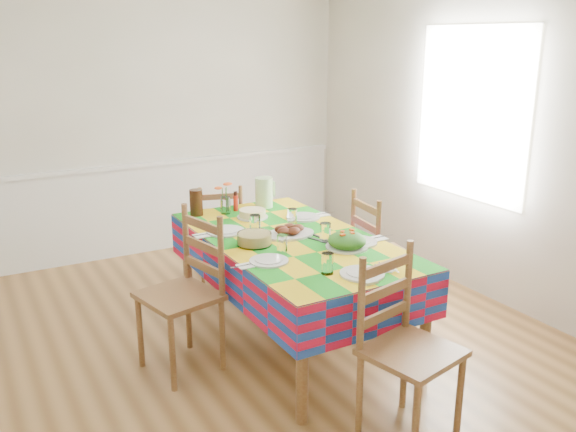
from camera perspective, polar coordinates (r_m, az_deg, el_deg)
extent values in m
cube|color=brown|center=(4.24, -4.09, -13.67)|extent=(4.50, 5.00, 0.04)
cube|color=#BAB5A4|center=(6.10, -14.70, 8.79)|extent=(4.50, 0.04, 2.70)
cube|color=#BAB5A4|center=(5.12, 19.36, 7.02)|extent=(0.04, 5.00, 2.70)
cube|color=white|center=(6.13, -14.27, 4.57)|extent=(4.41, 0.06, 0.04)
cube|color=white|center=(6.24, -14.02, 0.55)|extent=(4.41, 0.03, 0.90)
plane|color=white|center=(5.27, 16.78, 9.15)|extent=(0.00, 1.40, 1.40)
cylinder|color=brown|center=(3.47, 1.34, -13.82)|extent=(0.07, 0.07, 0.72)
cylinder|color=brown|center=(3.94, 12.74, -10.29)|extent=(0.07, 0.07, 0.72)
cylinder|color=brown|center=(4.95, -9.39, -4.44)|extent=(0.07, 0.07, 0.72)
cylinder|color=brown|center=(5.30, -0.31, -2.81)|extent=(0.07, 0.07, 0.72)
cube|color=brown|center=(4.22, 0.34, -2.43)|extent=(1.01, 1.92, 0.04)
cube|color=#BA0F2D|center=(4.22, 0.34, -2.13)|extent=(1.05, 1.97, 0.01)
cube|color=#BA0F2D|center=(4.05, -6.18, -5.37)|extent=(0.01, 1.97, 0.30)
cube|color=#BA0F2D|center=(4.54, 6.13, -2.94)|extent=(0.01, 1.97, 0.30)
cube|color=#BA0F2D|center=(3.52, 8.39, -8.97)|extent=(1.05, 0.01, 0.30)
cube|color=#BA0F2D|center=(5.10, -5.14, -0.72)|extent=(1.05, 0.01, 0.30)
cylinder|color=silver|center=(3.60, 6.95, -5.39)|extent=(0.26, 0.26, 0.01)
cylinder|color=silver|center=(3.60, 6.96, -5.25)|extent=(0.19, 0.19, 0.01)
cylinder|color=white|center=(3.58, 3.72, -4.45)|extent=(0.07, 0.07, 0.13)
cube|color=silver|center=(3.70, 9.16, -4.92)|extent=(0.10, 0.10, 0.01)
cube|color=silver|center=(3.69, 8.93, -4.91)|extent=(0.01, 0.17, 0.00)
cube|color=silver|center=(3.71, 9.40, -4.79)|extent=(0.01, 0.20, 0.00)
cylinder|color=silver|center=(3.78, -1.80, -4.21)|extent=(0.24, 0.24, 0.01)
cylinder|color=silver|center=(3.77, -1.80, -4.08)|extent=(0.17, 0.17, 0.01)
cylinder|color=white|center=(3.92, -0.55, -2.62)|extent=(0.07, 0.07, 0.12)
cube|color=silver|center=(3.71, -4.04, -4.69)|extent=(0.09, 0.09, 0.01)
cube|color=silver|center=(3.70, -4.29, -4.67)|extent=(0.15, 0.01, 0.00)
cube|color=silver|center=(3.72, -3.78, -4.58)|extent=(0.18, 0.01, 0.00)
cylinder|color=silver|center=(4.36, -5.86, -1.43)|extent=(0.28, 0.28, 0.01)
cylinder|color=silver|center=(4.36, -5.86, -1.30)|extent=(0.19, 0.19, 0.01)
cylinder|color=white|center=(4.31, -3.10, -0.77)|extent=(0.08, 0.08, 0.13)
cube|color=silver|center=(4.30, -8.11, -1.84)|extent=(0.10, 0.10, 0.01)
cube|color=silver|center=(4.29, -8.37, -1.82)|extent=(0.17, 0.01, 0.00)
cube|color=silver|center=(4.30, -7.86, -1.74)|extent=(0.20, 0.01, 0.00)
cylinder|color=silver|center=(4.14, 6.45, -2.43)|extent=(0.28, 0.28, 0.01)
cylinder|color=silver|center=(4.14, 6.46, -2.29)|extent=(0.19, 0.19, 0.01)
cylinder|color=white|center=(4.12, 3.51, -1.56)|extent=(0.08, 0.08, 0.13)
cube|color=silver|center=(4.25, 8.48, -2.08)|extent=(0.10, 0.10, 0.01)
cube|color=silver|center=(4.23, 8.26, -2.05)|extent=(0.17, 0.01, 0.00)
cube|color=silver|center=(4.26, 8.70, -1.97)|extent=(0.21, 0.01, 0.00)
cylinder|color=silver|center=(4.68, 1.44, -0.11)|extent=(0.26, 0.26, 0.01)
cylinder|color=silver|center=(4.67, 1.44, 0.00)|extent=(0.18, 0.18, 0.01)
cylinder|color=white|center=(4.49, 0.41, -0.08)|extent=(0.07, 0.07, 0.12)
cube|color=silver|center=(4.77, 3.22, 0.13)|extent=(0.10, 0.10, 0.01)
cube|color=silver|center=(4.75, 3.03, 0.16)|extent=(0.16, 0.01, 0.00)
cube|color=silver|center=(4.77, 3.41, 0.22)|extent=(0.19, 0.01, 0.00)
ellipsoid|color=silver|center=(4.27, 0.13, -1.71)|extent=(0.37, 0.26, 0.02)
ellipsoid|color=black|center=(4.29, 0.89, -1.12)|extent=(0.10, 0.08, 0.05)
ellipsoid|color=black|center=(4.31, 0.11, -1.05)|extent=(0.10, 0.08, 0.05)
ellipsoid|color=black|center=(4.26, -0.65, -1.23)|extent=(0.10, 0.08, 0.05)
ellipsoid|color=black|center=(4.21, -0.42, -1.45)|extent=(0.10, 0.08, 0.05)
ellipsoid|color=black|center=(4.22, 0.52, -1.42)|extent=(0.10, 0.08, 0.05)
cylinder|color=silver|center=(4.04, 5.53, -2.89)|extent=(0.28, 0.28, 0.01)
ellipsoid|color=#143E0F|center=(4.03, 5.55, -2.29)|extent=(0.25, 0.25, 0.11)
cube|color=#D34712|center=(3.95, 5.13, -1.77)|extent=(0.03, 0.02, 0.01)
cube|color=#D34712|center=(4.02, 5.12, -1.46)|extent=(0.04, 0.04, 0.01)
cube|color=#D34712|center=(4.00, 6.02, -1.60)|extent=(0.03, 0.04, 0.01)
cube|color=#D34712|center=(4.06, 5.99, -1.30)|extent=(0.04, 0.04, 0.01)
cylinder|color=white|center=(4.07, -3.16, -2.15)|extent=(0.23, 0.23, 0.08)
cylinder|color=#EFD97E|center=(4.07, -3.16, -2.13)|extent=(0.21, 0.21, 0.07)
cylinder|color=silver|center=(4.69, -3.34, -0.10)|extent=(0.24, 0.24, 0.01)
cylinder|color=#DFCE88|center=(4.68, -3.35, 0.29)|extent=(0.20, 0.20, 0.06)
cube|color=black|center=(4.17, 2.75, -2.24)|extent=(0.12, 0.30, 0.01)
cube|color=black|center=(4.21, 3.19, -2.05)|extent=(0.06, 0.31, 0.01)
cylinder|color=white|center=(4.81, -5.88, 1.01)|extent=(0.08, 0.08, 0.13)
cylinder|color=#316923|center=(4.78, -6.14, 1.53)|extent=(0.01, 0.01, 0.19)
ellipsoid|color=#D34712|center=(4.75, -6.55, 2.62)|extent=(0.06, 0.06, 0.02)
cylinder|color=#316923|center=(4.81, -5.77, 1.62)|extent=(0.01, 0.01, 0.19)
ellipsoid|color=#D34712|center=(4.81, -5.61, 3.02)|extent=(0.06, 0.06, 0.02)
cylinder|color=#316923|center=(4.78, -5.82, 1.52)|extent=(0.01, 0.01, 0.19)
ellipsoid|color=#D34712|center=(4.72, -5.74, 2.99)|extent=(0.06, 0.06, 0.02)
cylinder|color=red|center=(4.87, -4.92, 1.39)|extent=(0.04, 0.04, 0.16)
cylinder|color=#AFDC9B|center=(4.96, -2.26, 2.22)|extent=(0.14, 0.14, 0.24)
cylinder|color=black|center=(4.78, -8.59, 1.26)|extent=(0.10, 0.10, 0.20)
cube|color=silver|center=(3.48, 7.83, -6.20)|extent=(0.08, 0.03, 0.02)
cylinder|color=brown|center=(3.26, 11.84, -18.70)|extent=(0.04, 0.04, 0.49)
cylinder|color=brown|center=(3.54, 15.76, -15.94)|extent=(0.04, 0.04, 0.49)
cylinder|color=brown|center=(3.45, 6.70, -16.30)|extent=(0.04, 0.04, 0.49)
cylinder|color=brown|center=(3.72, 10.83, -13.94)|extent=(0.04, 0.04, 0.49)
cube|color=brown|center=(3.36, 11.55, -12.40)|extent=(0.54, 0.52, 0.03)
cylinder|color=brown|center=(3.21, 6.86, -8.44)|extent=(0.04, 0.04, 0.54)
cylinder|color=brown|center=(3.49, 11.14, -6.52)|extent=(0.04, 0.04, 0.54)
cube|color=brown|center=(3.39, 9.01, -9.13)|extent=(0.39, 0.11, 0.05)
cube|color=brown|center=(3.33, 9.12, -6.93)|extent=(0.39, 0.11, 0.05)
cube|color=brown|center=(3.28, 9.23, -4.66)|extent=(0.39, 0.11, 0.05)
cylinder|color=brown|center=(5.66, -4.83, -3.16)|extent=(0.03, 0.03, 0.43)
cylinder|color=brown|center=(5.63, -8.27, -3.40)|extent=(0.03, 0.03, 0.43)
cylinder|color=brown|center=(5.36, -4.33, -4.29)|extent=(0.03, 0.03, 0.43)
cylinder|color=brown|center=(5.33, -7.98, -4.55)|extent=(0.03, 0.03, 0.43)
cube|color=brown|center=(5.42, -6.43, -1.58)|extent=(0.49, 0.48, 0.03)
cylinder|color=brown|center=(5.21, -4.42, 0.31)|extent=(0.03, 0.03, 0.47)
cylinder|color=brown|center=(5.17, -8.16, 0.08)|extent=(0.03, 0.03, 0.47)
cube|color=brown|center=(5.22, -6.26, -0.81)|extent=(0.33, 0.12, 0.05)
cube|color=brown|center=(5.18, -6.30, 0.50)|extent=(0.33, 0.12, 0.05)
cube|color=brown|center=(5.15, -6.34, 1.82)|extent=(0.33, 0.12, 0.05)
cylinder|color=brown|center=(4.17, -13.68, -10.49)|extent=(0.04, 0.04, 0.50)
cylinder|color=brown|center=(3.87, -10.76, -12.60)|extent=(0.04, 0.04, 0.50)
cylinder|color=brown|center=(4.34, -9.31, -9.13)|extent=(0.04, 0.04, 0.50)
cylinder|color=brown|center=(4.05, -6.17, -11.00)|extent=(0.04, 0.04, 0.50)
cube|color=brown|center=(3.99, -10.18, -7.38)|extent=(0.53, 0.55, 0.03)
cylinder|color=brown|center=(4.15, -9.52, -2.55)|extent=(0.04, 0.04, 0.55)
cylinder|color=brown|center=(3.84, -6.27, -4.00)|extent=(0.04, 0.04, 0.55)
cube|color=brown|center=(4.03, -7.90, -4.72)|extent=(0.11, 0.39, 0.06)
cube|color=brown|center=(3.98, -7.98, -2.80)|extent=(0.11, 0.39, 0.06)
cube|color=brown|center=(3.94, -8.06, -0.83)|extent=(0.11, 0.39, 0.06)
cylinder|color=brown|center=(4.79, 11.95, -6.94)|extent=(0.04, 0.04, 0.47)
cylinder|color=brown|center=(5.08, 9.57, -5.43)|extent=(0.04, 0.04, 0.47)
cylinder|color=brown|center=(4.61, 8.26, -7.69)|extent=(0.04, 0.04, 0.47)
cylinder|color=brown|center=(4.91, 6.03, -6.07)|extent=(0.04, 0.04, 0.47)
cube|color=brown|center=(4.75, 9.08, -3.72)|extent=(0.47, 0.48, 0.03)
cylinder|color=brown|center=(4.43, 8.41, -1.85)|extent=(0.04, 0.04, 0.52)
cylinder|color=brown|center=(4.74, 6.10, -0.54)|extent=(0.04, 0.04, 0.52)
cube|color=brown|center=(4.61, 7.17, -2.41)|extent=(0.07, 0.38, 0.05)
cube|color=brown|center=(4.57, 7.23, -0.80)|extent=(0.07, 0.38, 0.05)
cube|color=brown|center=(4.53, 7.29, 0.84)|extent=(0.07, 0.38, 0.05)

